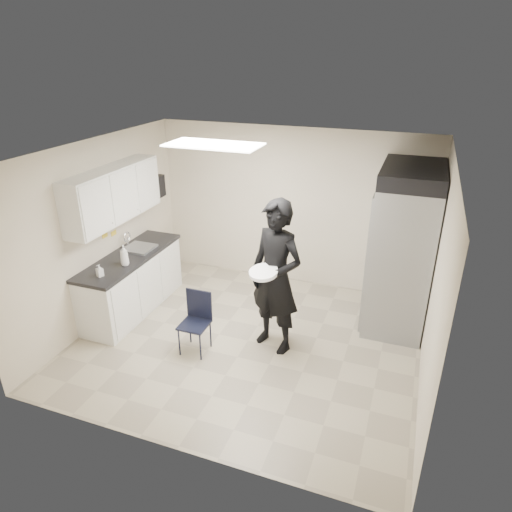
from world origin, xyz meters
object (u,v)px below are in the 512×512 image
at_px(lower_counter, 132,284).
at_px(commercial_fridge, 402,255).
at_px(folding_chair, 194,325).
at_px(man_tuxedo, 276,278).

relative_size(lower_counter, commercial_fridge, 0.90).
xyz_separation_m(commercial_fridge, folding_chair, (-2.40, -1.72, -0.65)).
xyz_separation_m(lower_counter, folding_chair, (1.38, -0.65, -0.03)).
bearing_deg(folding_chair, lower_counter, 154.64).
height_order(lower_counter, commercial_fridge, commercial_fridge).
relative_size(folding_chair, man_tuxedo, 0.39).
xyz_separation_m(lower_counter, commercial_fridge, (3.78, 1.07, 0.62)).
relative_size(commercial_fridge, man_tuxedo, 1.02).
xyz_separation_m(commercial_fridge, man_tuxedo, (-1.46, -1.24, -0.02)).
bearing_deg(man_tuxedo, lower_counter, -164.02).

